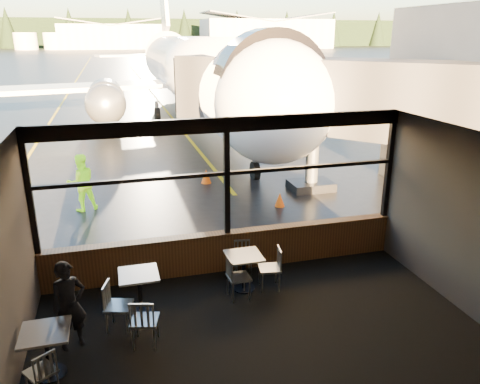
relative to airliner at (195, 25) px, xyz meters
name	(u,v)px	position (x,y,z in m)	size (l,w,h in m)	color
ground_plane	(116,56)	(-2.83, 100.92, -5.66)	(520.00, 520.00, 0.00)	black
carpet_floor	(270,349)	(-2.83, -22.08, -5.65)	(8.00, 6.00, 0.01)	black
ceiling	(274,150)	(-2.83, -22.08, -2.16)	(8.00, 6.00, 0.04)	#38332D
window_sill	(227,251)	(-2.83, -19.08, -5.21)	(8.00, 0.28, 0.90)	brown
window_header	(226,125)	(-2.83, -19.08, -2.31)	(8.00, 0.18, 0.30)	black
mullion_left	(29,193)	(-6.78, -19.08, -3.46)	(0.12, 0.12, 2.60)	black
mullion_centre	(227,178)	(-2.83, -19.08, -3.46)	(0.12, 0.12, 2.60)	black
mullion_right	(389,165)	(1.12, -19.08, -3.46)	(0.12, 0.12, 2.60)	black
window_transom	(227,173)	(-2.83, -19.08, -3.36)	(8.00, 0.10, 0.08)	black
airliner	(195,25)	(0.00, 0.00, 0.00)	(30.87, 37.05, 11.32)	white
jet_bridge	(291,120)	(0.77, -13.58, -3.31)	(8.80, 10.76, 4.69)	#2B2B2D
cafe_table_near	(244,272)	(-2.71, -20.01, -5.26)	(0.72, 0.72, 0.79)	gray
cafe_table_mid	(140,292)	(-4.87, -20.28, -5.25)	(0.74, 0.74, 0.81)	#A19B94
cafe_table_left	(48,353)	(-6.38, -21.75, -5.26)	(0.73, 0.73, 0.80)	gray
chair_near_e	(270,269)	(-2.18, -20.13, -5.20)	(0.51, 0.51, 0.93)	#B7B1A5
chair_near_w	(239,278)	(-2.90, -20.32, -5.20)	(0.50, 0.50, 0.92)	#B6B1A4
chair_near_n	(243,259)	(-2.58, -19.48, -5.25)	(0.45, 0.45, 0.82)	#ABA89B
chair_mid_s	(145,321)	(-4.85, -21.36, -5.19)	(0.51, 0.51, 0.94)	#BCB6A9
chair_mid_w	(119,306)	(-5.27, -20.79, -5.19)	(0.51, 0.51, 0.94)	beige
chair_left_s	(41,372)	(-6.43, -22.19, -5.25)	(0.44, 0.44, 0.81)	#ABA69A
passenger	(69,305)	(-6.07, -21.07, -4.86)	(0.58, 0.38, 1.59)	black
ground_crew	(81,183)	(-6.16, -14.16, -4.78)	(0.85, 0.66, 1.76)	#BFF219
cone_nose	(206,176)	(-1.99, -12.45, -5.40)	(0.37, 0.37, 0.51)	orange
cone_wing	(81,127)	(-6.80, -1.05, -5.42)	(0.34, 0.34, 0.47)	#FF4708
hangar_mid	(111,35)	(-2.83, 165.92, -0.66)	(38.00, 15.00, 10.00)	silver
hangar_right	(266,33)	(57.17, 158.92, 0.34)	(50.00, 20.00, 12.00)	silver
fuel_tank_a	(26,41)	(-32.83, 162.92, -2.66)	(8.00, 8.00, 6.00)	silver
fuel_tank_b	(55,41)	(-22.83, 162.92, -2.66)	(8.00, 8.00, 6.00)	silver
fuel_tank_c	(84,41)	(-12.83, 162.92, -2.66)	(8.00, 8.00, 6.00)	silver
treeline	(110,33)	(-2.83, 190.92, 0.34)	(360.00, 3.00, 12.00)	black
cone_extra	(280,200)	(-0.24, -15.45, -5.44)	(0.32, 0.32, 0.44)	#F55407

